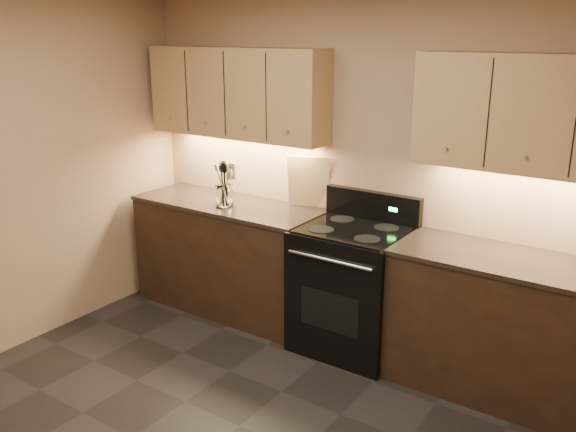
% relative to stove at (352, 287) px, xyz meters
% --- Properties ---
extents(wall_back, '(4.00, 0.04, 2.60)m').
position_rel_stove_xyz_m(wall_back, '(-0.08, 0.32, 0.82)').
color(wall_back, tan).
rests_on(wall_back, ground).
extents(counter_left, '(1.62, 0.62, 0.93)m').
position_rel_stove_xyz_m(counter_left, '(-1.18, 0.02, -0.01)').
color(counter_left, black).
rests_on(counter_left, ground).
extents(counter_right, '(1.46, 0.62, 0.93)m').
position_rel_stove_xyz_m(counter_right, '(1.10, 0.02, -0.01)').
color(counter_right, black).
rests_on(counter_right, ground).
extents(stove, '(0.76, 0.68, 1.14)m').
position_rel_stove_xyz_m(stove, '(0.00, 0.00, 0.00)').
color(stove, black).
rests_on(stove, ground).
extents(upper_cab_left, '(1.60, 0.30, 0.70)m').
position_rel_stove_xyz_m(upper_cab_left, '(-1.18, 0.17, 1.32)').
color(upper_cab_left, tan).
rests_on(upper_cab_left, wall_back).
extents(upper_cab_right, '(1.44, 0.30, 0.70)m').
position_rel_stove_xyz_m(upper_cab_right, '(1.10, 0.17, 1.32)').
color(upper_cab_right, tan).
rests_on(upper_cab_right, wall_back).
extents(outlet_plate, '(0.08, 0.01, 0.12)m').
position_rel_stove_xyz_m(outlet_plate, '(-1.38, 0.31, 0.64)').
color(outlet_plate, '#B2B5BA').
rests_on(outlet_plate, wall_back).
extents(utensil_crock, '(0.17, 0.17, 0.17)m').
position_rel_stove_xyz_m(utensil_crock, '(-1.13, -0.08, 0.53)').
color(utensil_crock, white).
rests_on(utensil_crock, counter_left).
extents(cutting_board, '(0.34, 0.19, 0.42)m').
position_rel_stove_xyz_m(cutting_board, '(-0.56, 0.27, 0.66)').
color(cutting_board, '#D8B974').
rests_on(cutting_board, counter_left).
extents(wooden_spoon, '(0.13, 0.09, 0.29)m').
position_rel_stove_xyz_m(wooden_spoon, '(-1.17, -0.08, 0.61)').
color(wooden_spoon, '#D8B974').
rests_on(wooden_spoon, utensil_crock).
extents(black_spoon, '(0.10, 0.12, 0.35)m').
position_rel_stove_xyz_m(black_spoon, '(-1.14, -0.05, 0.64)').
color(black_spoon, black).
rests_on(black_spoon, utensil_crock).
extents(black_turner, '(0.17, 0.16, 0.34)m').
position_rel_stove_xyz_m(black_turner, '(-1.11, -0.11, 0.63)').
color(black_turner, black).
rests_on(black_turner, utensil_crock).
extents(steel_spatula, '(0.20, 0.13, 0.36)m').
position_rel_stove_xyz_m(steel_spatula, '(-1.10, -0.08, 0.64)').
color(steel_spatula, silver).
rests_on(steel_spatula, utensil_crock).
extents(steel_skimmer, '(0.18, 0.15, 0.35)m').
position_rel_stove_xyz_m(steel_skimmer, '(-1.10, -0.08, 0.63)').
color(steel_skimmer, silver).
rests_on(steel_skimmer, utensil_crock).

